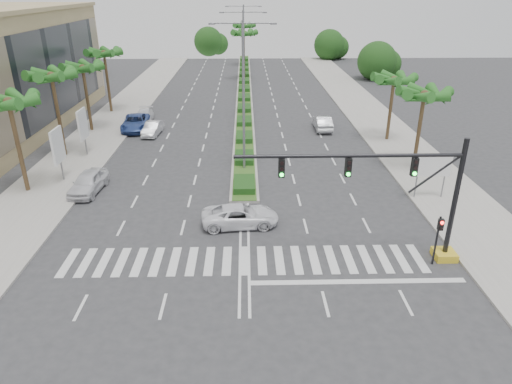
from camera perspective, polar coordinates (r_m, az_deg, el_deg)
The scene contains 27 objects.
ground at distance 26.35m, azimuth -1.45°, elevation -8.56°, with size 160.00×160.00×0.00m, color #333335.
footpath_right at distance 46.95m, azimuth 17.51°, elevation 5.54°, with size 6.00×120.00×0.15m, color gray.
footpath_left at distance 47.04m, azimuth -20.40°, elevation 5.17°, with size 6.00×120.00×0.15m, color gray.
median at distance 68.62m, azimuth -1.48°, elevation 12.37°, with size 2.20×75.00×0.20m, color gray.
median_grass at distance 68.59m, azimuth -1.48°, elevation 12.47°, with size 1.80×75.00×0.04m, color #315B1F.
signal_gantry at distance 26.29m, azimuth 19.12°, elevation -1.48°, with size 12.60×1.20×7.20m.
pedestrian_signal at distance 26.84m, azimuth 21.85°, elevation -4.78°, with size 0.28×0.36×3.00m.
direction_sign at distance 35.02m, azimuth 21.19°, elevation 2.84°, with size 2.70×0.11×3.40m.
billboard_near at distance 38.83m, azimuth -23.54°, elevation 5.29°, with size 0.18×2.10×4.35m.
billboard_far at distance 44.20m, azimuth -20.85°, elevation 7.87°, with size 0.18×2.10×4.35m.
palm_left_near at distance 36.98m, azimuth -28.49°, elevation 9.54°, with size 4.57×4.68×7.55m.
palm_left_mid at distance 44.04m, azimuth -24.17°, elevation 12.83°, with size 4.57×4.68×7.95m.
palm_left_far at distance 51.52m, azimuth -20.83°, elevation 14.09°, with size 4.57×4.68×7.35m.
palm_left_end at distance 59.01m, azimuth -18.45°, elevation 15.93°, with size 4.57×4.68×7.75m.
palm_right_near at distance 39.72m, azimuth 20.27°, elevation 11.09°, with size 4.57×4.68×7.05m.
palm_right_far at distance 47.16m, azimuth 16.85°, elevation 13.08°, with size 4.57×4.68×6.75m.
palm_median_a at distance 77.46m, azimuth -1.54°, elevation 19.04°, with size 4.57×4.68×8.05m.
palm_median_b at distance 92.41m, azimuth -1.53°, elevation 19.90°, with size 4.57×4.68×8.05m.
streetlight_near at distance 36.90m, azimuth -1.58°, elevation 12.60°, with size 5.10×0.25×12.00m.
streetlight_mid at distance 52.67m, azimuth -1.55°, elevation 16.14°, with size 5.10×0.25×12.00m.
streetlight_far at distance 68.54m, azimuth -1.54°, elevation 18.04°, with size 5.10×0.25×12.00m.
car_parked_a at distance 36.70m, azimuth -20.24°, elevation 1.15°, with size 1.87×4.65×1.58m, color silver.
car_parked_b at distance 49.50m, azimuth -12.79°, elevation 7.75°, with size 1.44×4.14×1.36m, color silver.
car_parked_c at distance 51.70m, azimuth -14.82°, elevation 8.38°, with size 2.67×5.78×1.61m, color #2E488F.
car_parked_d at distance 54.72m, azimuth -13.81°, elevation 9.21°, with size 1.88×4.63×1.34m, color white.
car_crossing at distance 29.69m, azimuth -1.99°, elevation -2.97°, with size 2.30×4.99×1.39m, color white.
car_right at distance 50.64m, azimuth 8.31°, elevation 8.58°, with size 1.64×4.70×1.55m, color #B4B5B9.
Camera 1 is at (0.14, -22.13, 14.31)m, focal length 32.00 mm.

